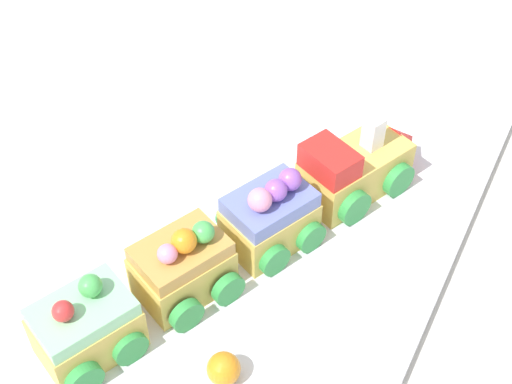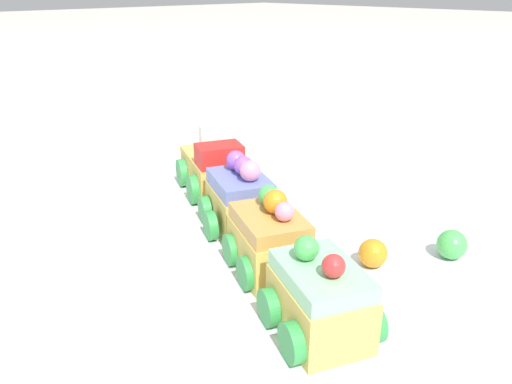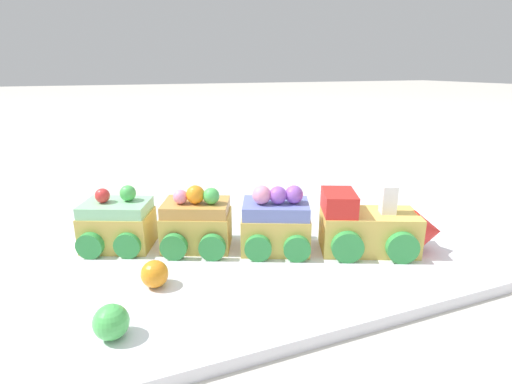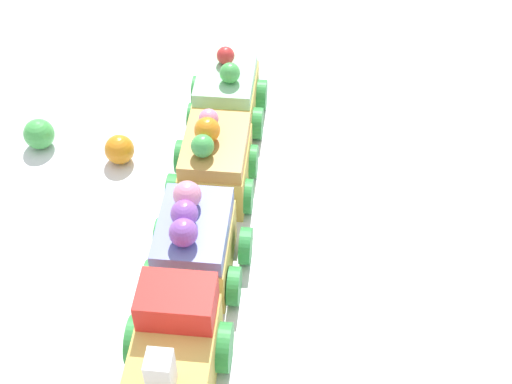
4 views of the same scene
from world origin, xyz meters
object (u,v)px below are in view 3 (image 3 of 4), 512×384
(cake_car_mint, at_px, (118,225))
(cake_car_blueberry, at_px, (277,224))
(cake_car_caramel, at_px, (197,225))
(cake_train_locomotive, at_px, (375,228))
(gumball_green, at_px, (111,322))
(gumball_orange, at_px, (155,274))

(cake_car_mint, bearing_deg, cake_car_blueberry, -0.18)
(cake_car_caramel, relative_size, cake_car_mint, 1.00)
(cake_train_locomotive, bearing_deg, gumball_green, -145.89)
(gumball_orange, bearing_deg, cake_car_blueberry, 12.87)
(cake_car_caramel, xyz_separation_m, gumball_orange, (-0.06, -0.07, -0.02))
(cake_train_locomotive, height_order, cake_car_caramel, cake_train_locomotive)
(cake_train_locomotive, xyz_separation_m, gumball_orange, (-0.25, 0.01, -0.01))
(gumball_green, xyz_separation_m, gumball_orange, (0.04, 0.07, -0.00))
(cake_train_locomotive, bearing_deg, cake_car_blueberry, -179.75)
(cake_car_caramel, height_order, gumball_orange, cake_car_caramel)
(gumball_orange, bearing_deg, cake_train_locomotive, -2.64)
(cake_car_caramel, height_order, cake_car_mint, cake_car_caramel)
(cake_car_blueberry, bearing_deg, cake_train_locomotive, 0.25)
(cake_car_mint, height_order, gumball_orange, cake_car_mint)
(cake_car_mint, height_order, gumball_green, cake_car_mint)
(cake_car_caramel, bearing_deg, cake_train_locomotive, 0.06)
(cake_car_mint, bearing_deg, cake_train_locomotive, -0.02)
(gumball_orange, bearing_deg, cake_car_caramel, 49.53)
(gumball_green, bearing_deg, cake_car_caramel, 53.06)
(cake_car_blueberry, xyz_separation_m, cake_car_mint, (-0.17, 0.07, -0.00))
(gumball_orange, bearing_deg, cake_car_mint, 103.46)
(cake_train_locomotive, distance_m, cake_car_blueberry, 0.11)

